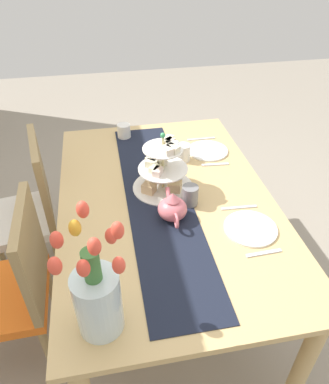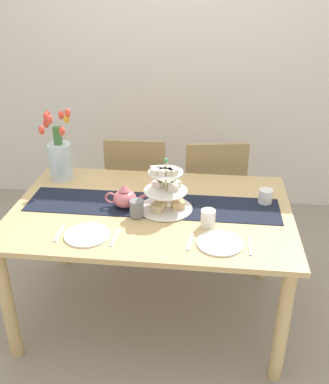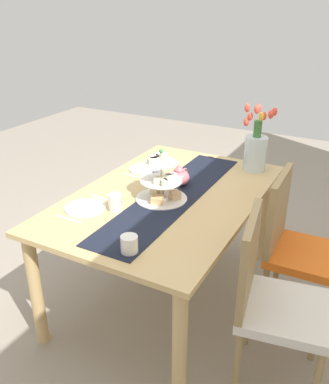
{
  "view_description": "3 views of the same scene",
  "coord_description": "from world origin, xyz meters",
  "views": [
    {
      "loc": [
        -1.34,
        0.26,
        1.81
      ],
      "look_at": [
        -0.08,
        0.02,
        0.84
      ],
      "focal_mm": 33.81,
      "sensor_mm": 36.0,
      "label": 1
    },
    {
      "loc": [
        0.31,
        -2.12,
        1.92
      ],
      "look_at": [
        0.07,
        0.02,
        0.83
      ],
      "focal_mm": 40.81,
      "sensor_mm": 36.0,
      "label": 2
    },
    {
      "loc": [
        1.97,
        1.03,
        1.78
      ],
      "look_at": [
        0.09,
        0.03,
        0.79
      ],
      "focal_mm": 38.45,
      "sensor_mm": 36.0,
      "label": 3
    }
  ],
  "objects": [
    {
      "name": "chair_left",
      "position": [
        -0.2,
        0.73,
        0.5
      ],
      "size": [
        0.43,
        0.43,
        0.91
      ],
      "color": "#9C8254",
      "rests_on": "ground_plane"
    },
    {
      "name": "room_wall_rear",
      "position": [
        0.0,
        1.61,
        1.3
      ],
      "size": [
        6.0,
        0.08,
        2.6
      ],
      "primitive_type": "cube",
      "color": "silver",
      "rests_on": "ground_plane"
    },
    {
      "name": "chair_right",
      "position": [
        0.34,
        0.73,
        0.5
      ],
      "size": [
        0.48,
        0.48,
        0.91
      ],
      "color": "#9C8254",
      "rests_on": "ground_plane"
    },
    {
      "name": "cream_jug",
      "position": [
        0.64,
        0.14,
        0.78
      ],
      "size": [
        0.08,
        0.08,
        0.08
      ],
      "primitive_type": "cylinder",
      "color": "white",
      "rests_on": "dining_table"
    },
    {
      "name": "knife_left",
      "position": [
        -0.14,
        -0.32,
        0.74
      ],
      "size": [
        0.02,
        0.17,
        0.01
      ],
      "primitive_type": "cube",
      "rotation": [
        0.0,
        0.0,
        -0.06
      ],
      "color": "silver",
      "rests_on": "dining_table"
    },
    {
      "name": "teapot",
      "position": [
        -0.15,
        0.0,
        0.8
      ],
      "size": [
        0.24,
        0.13,
        0.14
      ],
      "color": "#D66B75",
      "rests_on": "table_runner"
    },
    {
      "name": "knife_right",
      "position": [
        0.53,
        -0.32,
        0.74
      ],
      "size": [
        0.02,
        0.17,
        0.01
      ],
      "primitive_type": "cube",
      "rotation": [
        0.0,
        0.0,
        -0.02
      ],
      "color": "silver",
      "rests_on": "dining_table"
    },
    {
      "name": "table_runner",
      "position": [
        0.0,
        0.04,
        0.74
      ],
      "size": [
        1.43,
        0.3,
        0.0
      ],
      "primitive_type": "cube",
      "color": "black",
      "rests_on": "dining_table"
    },
    {
      "name": "dinner_plate_left",
      "position": [
        -0.28,
        -0.32,
        0.74
      ],
      "size": [
        0.23,
        0.23,
        0.01
      ],
      "primitive_type": "cylinder",
      "color": "white",
      "rests_on": "dining_table"
    },
    {
      "name": "dinner_plate_right",
      "position": [
        0.38,
        -0.32,
        0.74
      ],
      "size": [
        0.23,
        0.23,
        0.01
      ],
      "primitive_type": "cylinder",
      "color": "white",
      "rests_on": "dining_table"
    },
    {
      "name": "fork_left",
      "position": [
        -0.43,
        -0.32,
        0.74
      ],
      "size": [
        0.02,
        0.15,
        0.01
      ],
      "primitive_type": "cube",
      "rotation": [
        0.0,
        0.0,
        0.04
      ],
      "color": "silver",
      "rests_on": "dining_table"
    },
    {
      "name": "ground_plane",
      "position": [
        0.0,
        0.0,
        0.0
      ],
      "size": [
        8.0,
        8.0,
        0.0
      ],
      "primitive_type": "plane",
      "color": "gray"
    },
    {
      "name": "dining_table",
      "position": [
        0.0,
        0.0,
        0.64
      ],
      "size": [
        1.56,
        1.01,
        0.74
      ],
      "color": "tan",
      "rests_on": "ground_plane"
    },
    {
      "name": "tiered_cake_stand",
      "position": [
        0.08,
        0.0,
        0.84
      ],
      "size": [
        0.3,
        0.3,
        0.3
      ],
      "color": "beige",
      "rests_on": "table_runner"
    },
    {
      "name": "mug_grey",
      "position": [
        -0.06,
        -0.1,
        0.79
      ],
      "size": [
        0.08,
        0.08,
        0.09
      ],
      "primitive_type": "cylinder",
      "color": "slate",
      "rests_on": "table_runner"
    },
    {
      "name": "mug_white_text",
      "position": [
        0.32,
        -0.16,
        0.78
      ],
      "size": [
        0.08,
        0.08,
        0.09
      ],
      "primitive_type": "cylinder",
      "color": "white",
      "rests_on": "dining_table"
    },
    {
      "name": "tulip_vase",
      "position": [
        -0.63,
        0.33,
        0.89
      ],
      "size": [
        0.19,
        0.2,
        0.46
      ],
      "color": "silver",
      "rests_on": "dining_table"
    },
    {
      "name": "fork_right",
      "position": [
        0.24,
        -0.32,
        0.74
      ],
      "size": [
        0.03,
        0.15,
        0.01
      ],
      "primitive_type": "cube",
      "rotation": [
        0.0,
        0.0,
        -0.09
      ],
      "color": "silver",
      "rests_on": "dining_table"
    }
  ]
}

